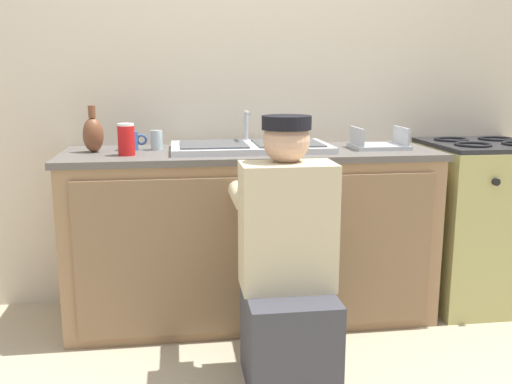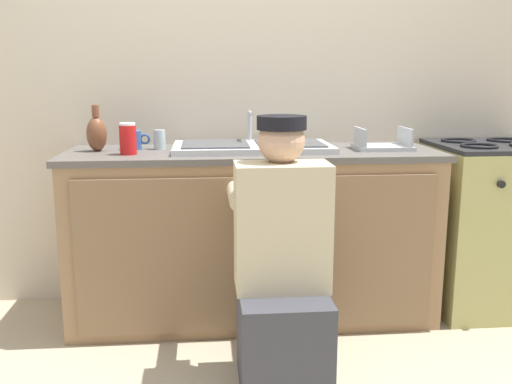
{
  "view_description": "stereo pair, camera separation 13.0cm",
  "coord_description": "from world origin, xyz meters",
  "px_view_note": "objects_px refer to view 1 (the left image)",
  "views": [
    {
      "loc": [
        -0.37,
        -2.56,
        1.27
      ],
      "look_at": [
        0.0,
        0.1,
        0.71
      ],
      "focal_mm": 40.0,
      "sensor_mm": 36.0,
      "label": 1
    },
    {
      "loc": [
        -0.25,
        -2.58,
        1.27
      ],
      "look_at": [
        0.0,
        0.1,
        0.71
      ],
      "focal_mm": 40.0,
      "sensor_mm": 36.0,
      "label": 2
    }
  ],
  "objects_px": {
    "soda_cup_red": "(126,140)",
    "plumber_person": "(288,275)",
    "dish_rack_tray": "(379,144)",
    "vase_decorative": "(93,134)",
    "water_glass": "(157,140)",
    "sink_double_basin": "(250,146)",
    "coffee_mug": "(131,141)",
    "stove_range": "(478,223)"
  },
  "relations": [
    {
      "from": "soda_cup_red",
      "to": "plumber_person",
      "type": "bearing_deg",
      "value": -40.73
    },
    {
      "from": "dish_rack_tray",
      "to": "vase_decorative",
      "type": "distance_m",
      "value": 1.45
    },
    {
      "from": "soda_cup_red",
      "to": "water_glass",
      "type": "xyz_separation_m",
      "value": [
        0.14,
        0.18,
        -0.03
      ]
    },
    {
      "from": "dish_rack_tray",
      "to": "vase_decorative",
      "type": "bearing_deg",
      "value": 177.85
    },
    {
      "from": "plumber_person",
      "to": "vase_decorative",
      "type": "distance_m",
      "value": 1.22
    },
    {
      "from": "plumber_person",
      "to": "soda_cup_red",
      "type": "distance_m",
      "value": 1.02
    },
    {
      "from": "soda_cup_red",
      "to": "vase_decorative",
      "type": "relative_size",
      "value": 0.66
    },
    {
      "from": "water_glass",
      "to": "dish_rack_tray",
      "type": "bearing_deg",
      "value": -5.04
    },
    {
      "from": "sink_double_basin",
      "to": "water_glass",
      "type": "xyz_separation_m",
      "value": [
        -0.47,
        0.07,
        0.03
      ]
    },
    {
      "from": "vase_decorative",
      "to": "coffee_mug",
      "type": "bearing_deg",
      "value": 18.15
    },
    {
      "from": "stove_range",
      "to": "plumber_person",
      "type": "distance_m",
      "value": 1.39
    },
    {
      "from": "soda_cup_red",
      "to": "stove_range",
      "type": "bearing_deg",
      "value": 3.21
    },
    {
      "from": "sink_double_basin",
      "to": "coffee_mug",
      "type": "bearing_deg",
      "value": 171.88
    },
    {
      "from": "dish_rack_tray",
      "to": "vase_decorative",
      "type": "xyz_separation_m",
      "value": [
        -1.45,
        0.05,
        0.07
      ]
    },
    {
      "from": "stove_range",
      "to": "soda_cup_red",
      "type": "height_order",
      "value": "soda_cup_red"
    },
    {
      "from": "vase_decorative",
      "to": "water_glass",
      "type": "distance_m",
      "value": 0.31
    },
    {
      "from": "dish_rack_tray",
      "to": "water_glass",
      "type": "xyz_separation_m",
      "value": [
        -1.14,
        0.1,
        0.03
      ]
    },
    {
      "from": "sink_double_basin",
      "to": "dish_rack_tray",
      "type": "height_order",
      "value": "sink_double_basin"
    },
    {
      "from": "coffee_mug",
      "to": "dish_rack_tray",
      "type": "height_order",
      "value": "dish_rack_tray"
    },
    {
      "from": "sink_double_basin",
      "to": "plumber_person",
      "type": "height_order",
      "value": "plumber_person"
    },
    {
      "from": "stove_range",
      "to": "water_glass",
      "type": "height_order",
      "value": "water_glass"
    },
    {
      "from": "plumber_person",
      "to": "dish_rack_tray",
      "type": "distance_m",
      "value": 1.0
    },
    {
      "from": "sink_double_basin",
      "to": "soda_cup_red",
      "type": "distance_m",
      "value": 0.62
    },
    {
      "from": "plumber_person",
      "to": "sink_double_basin",
      "type": "bearing_deg",
      "value": 95.27
    },
    {
      "from": "stove_range",
      "to": "plumber_person",
      "type": "height_order",
      "value": "plumber_person"
    },
    {
      "from": "plumber_person",
      "to": "water_glass",
      "type": "relative_size",
      "value": 11.04
    },
    {
      "from": "stove_range",
      "to": "coffee_mug",
      "type": "bearing_deg",
      "value": 177.31
    },
    {
      "from": "plumber_person",
      "to": "coffee_mug",
      "type": "xyz_separation_m",
      "value": [
        -0.67,
        0.77,
        0.47
      ]
    },
    {
      "from": "stove_range",
      "to": "dish_rack_tray",
      "type": "distance_m",
      "value": 0.76
    },
    {
      "from": "stove_range",
      "to": "water_glass",
      "type": "xyz_separation_m",
      "value": [
        -1.75,
        0.08,
        0.48
      ]
    },
    {
      "from": "dish_rack_tray",
      "to": "water_glass",
      "type": "height_order",
      "value": "dish_rack_tray"
    },
    {
      "from": "plumber_person",
      "to": "coffee_mug",
      "type": "distance_m",
      "value": 1.12
    },
    {
      "from": "sink_double_basin",
      "to": "stove_range",
      "type": "bearing_deg",
      "value": -0.1
    },
    {
      "from": "soda_cup_red",
      "to": "vase_decorative",
      "type": "bearing_deg",
      "value": 141.44
    },
    {
      "from": "sink_double_basin",
      "to": "coffee_mug",
      "type": "height_order",
      "value": "sink_double_basin"
    },
    {
      "from": "sink_double_basin",
      "to": "dish_rack_tray",
      "type": "relative_size",
      "value": 2.86
    },
    {
      "from": "stove_range",
      "to": "vase_decorative",
      "type": "height_order",
      "value": "vase_decorative"
    },
    {
      "from": "plumber_person",
      "to": "soda_cup_red",
      "type": "xyz_separation_m",
      "value": [
        -0.67,
        0.58,
        0.5
      ]
    },
    {
      "from": "stove_range",
      "to": "plumber_person",
      "type": "bearing_deg",
      "value": -150.55
    },
    {
      "from": "plumber_person",
      "to": "soda_cup_red",
      "type": "relative_size",
      "value": 7.26
    },
    {
      "from": "soda_cup_red",
      "to": "vase_decorative",
      "type": "xyz_separation_m",
      "value": [
        -0.17,
        0.14,
        0.01
      ]
    },
    {
      "from": "stove_range",
      "to": "soda_cup_red",
      "type": "xyz_separation_m",
      "value": [
        -1.88,
        -0.11,
        0.51
      ]
    }
  ]
}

